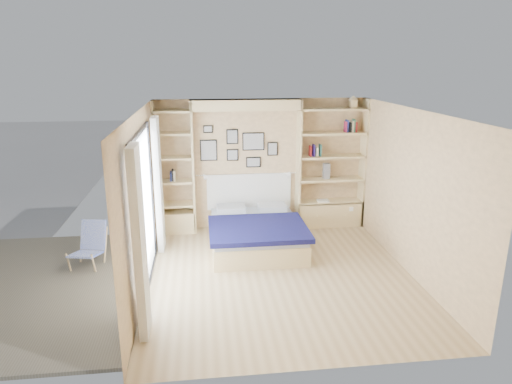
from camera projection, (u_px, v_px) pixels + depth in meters
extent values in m
plane|color=tan|center=(280.00, 275.00, 7.01)|extent=(4.50, 4.50, 0.00)
plane|color=#E1BA83|center=(261.00, 164.00, 8.81)|extent=(4.00, 0.00, 4.00)
plane|color=#E1BA83|center=(321.00, 262.00, 4.52)|extent=(4.00, 0.00, 4.00)
plane|color=#E1BA83|center=(142.00, 202.00, 6.43)|extent=(0.00, 4.50, 4.50)
plane|color=#E1BA83|center=(411.00, 193.00, 6.90)|extent=(0.00, 4.50, 4.50)
plane|color=white|center=(283.00, 111.00, 6.32)|extent=(4.50, 4.50, 0.00)
cube|color=#DEC788|center=(193.00, 168.00, 8.49)|extent=(0.04, 0.35, 2.50)
cube|color=#DEC788|center=(298.00, 165.00, 8.73)|extent=(0.04, 0.35, 2.50)
cube|color=#DEC788|center=(246.00, 105.00, 8.29)|extent=(2.00, 0.35, 0.20)
cube|color=#DEC788|center=(363.00, 163.00, 8.87)|extent=(0.04, 0.35, 2.50)
cube|color=#DEC788|center=(156.00, 169.00, 8.41)|extent=(0.04, 0.35, 2.50)
cube|color=#DEC788|center=(329.00, 213.00, 9.08)|extent=(1.30, 0.35, 0.50)
cube|color=#DEC788|center=(177.00, 222.00, 8.74)|extent=(0.70, 0.35, 0.40)
cube|color=black|center=(139.00, 133.00, 6.16)|extent=(0.04, 2.08, 0.06)
cube|color=black|center=(149.00, 281.00, 6.77)|extent=(0.04, 2.08, 0.06)
cube|color=black|center=(135.00, 239.00, 5.50)|extent=(0.04, 0.06, 2.20)
cube|color=black|center=(152.00, 193.00, 7.45)|extent=(0.04, 0.06, 2.20)
cube|color=silver|center=(144.00, 211.00, 6.47)|extent=(0.01, 2.00, 2.20)
cube|color=white|center=(139.00, 244.00, 5.23)|extent=(0.10, 0.45, 2.30)
cube|color=white|center=(158.00, 185.00, 7.71)|extent=(0.10, 0.45, 2.30)
cube|color=#DEC788|center=(330.00, 201.00, 9.01)|extent=(1.30, 0.35, 0.04)
cube|color=#DEC788|center=(331.00, 179.00, 8.88)|extent=(1.30, 0.35, 0.04)
cube|color=#DEC788|center=(332.00, 157.00, 8.76)|extent=(1.30, 0.35, 0.04)
cube|color=#DEC788|center=(333.00, 133.00, 8.63)|extent=(1.30, 0.35, 0.04)
cube|color=#DEC788|center=(334.00, 109.00, 8.51)|extent=(1.30, 0.35, 0.04)
cube|color=#DEC788|center=(176.00, 204.00, 8.65)|extent=(0.70, 0.35, 0.04)
cube|color=#DEC788|center=(175.00, 182.00, 8.52)|extent=(0.70, 0.35, 0.04)
cube|color=#DEC788|center=(174.00, 158.00, 8.40)|extent=(0.70, 0.35, 0.04)
cube|color=#DEC788|center=(172.00, 134.00, 8.27)|extent=(0.70, 0.35, 0.04)
cube|color=#DEC788|center=(171.00, 111.00, 8.16)|extent=(0.70, 0.35, 0.04)
cube|color=#DEC788|center=(256.00, 238.00, 8.05)|extent=(1.54, 1.93, 0.34)
cube|color=#B2B8C2|center=(256.00, 226.00, 7.99)|extent=(1.50, 1.89, 0.10)
cube|color=#10103F|center=(258.00, 229.00, 7.65)|extent=(1.64, 1.35, 0.08)
cube|color=#B2B8C2|center=(231.00, 209.00, 8.54)|extent=(0.53, 0.39, 0.12)
cube|color=#B2B8C2|center=(272.00, 208.00, 8.63)|extent=(0.53, 0.39, 0.12)
cube|color=white|center=(249.00, 191.00, 8.90)|extent=(1.64, 0.04, 0.70)
cube|color=black|center=(209.00, 150.00, 8.59)|extent=(0.32, 0.02, 0.40)
cube|color=gray|center=(209.00, 150.00, 8.58)|extent=(0.28, 0.01, 0.36)
cube|color=black|center=(232.00, 137.00, 8.57)|extent=(0.22, 0.02, 0.28)
cube|color=gray|center=(232.00, 137.00, 8.56)|extent=(0.18, 0.01, 0.24)
cube|color=black|center=(233.00, 155.00, 8.67)|extent=(0.22, 0.02, 0.22)
cube|color=gray|center=(233.00, 155.00, 8.66)|extent=(0.18, 0.01, 0.18)
cube|color=black|center=(253.00, 141.00, 8.64)|extent=(0.42, 0.02, 0.34)
cube|color=gray|center=(253.00, 142.00, 8.63)|extent=(0.38, 0.01, 0.30)
cube|color=black|center=(253.00, 162.00, 8.76)|extent=(0.28, 0.02, 0.20)
cube|color=gray|center=(253.00, 162.00, 8.74)|extent=(0.24, 0.01, 0.16)
cube|color=black|center=(273.00, 149.00, 8.73)|extent=(0.20, 0.02, 0.26)
cube|color=gray|center=(273.00, 149.00, 8.72)|extent=(0.16, 0.01, 0.22)
cube|color=black|center=(208.00, 129.00, 8.48)|extent=(0.18, 0.02, 0.14)
cube|color=gray|center=(208.00, 129.00, 8.47)|extent=(0.14, 0.01, 0.10)
cylinder|color=silver|center=(201.00, 176.00, 8.47)|extent=(0.20, 0.02, 0.02)
cone|color=white|center=(206.00, 176.00, 8.49)|extent=(0.13, 0.12, 0.15)
cylinder|color=silver|center=(292.00, 173.00, 8.67)|extent=(0.20, 0.02, 0.02)
cone|color=white|center=(287.00, 174.00, 8.67)|extent=(0.13, 0.12, 0.15)
cube|color=#A51E1E|center=(310.00, 151.00, 8.67)|extent=(0.02, 0.15, 0.20)
cube|color=navy|center=(314.00, 150.00, 8.68)|extent=(0.03, 0.15, 0.22)
cube|color=#C9C38E|center=(317.00, 152.00, 8.69)|extent=(0.04, 0.15, 0.17)
cube|color=#205047|center=(320.00, 150.00, 8.69)|extent=(0.03, 0.15, 0.23)
cube|color=#9B1E44|center=(345.00, 127.00, 8.62)|extent=(0.02, 0.15, 0.20)
cube|color=navy|center=(347.00, 126.00, 8.62)|extent=(0.03, 0.15, 0.23)
cube|color=black|center=(350.00, 127.00, 8.64)|extent=(0.03, 0.15, 0.18)
cube|color=#BFB28C|center=(352.00, 127.00, 8.64)|extent=(0.04, 0.15, 0.21)
cube|color=#26593F|center=(354.00, 126.00, 8.64)|extent=(0.03, 0.15, 0.24)
cube|color=#A51E1E|center=(355.00, 127.00, 8.65)|extent=(0.03, 0.15, 0.19)
cube|color=navy|center=(171.00, 176.00, 8.48)|extent=(0.02, 0.15, 0.17)
cube|color=black|center=(173.00, 175.00, 8.48)|extent=(0.03, 0.15, 0.21)
cube|color=#BFB28C|center=(174.00, 175.00, 8.48)|extent=(0.03, 0.15, 0.20)
cube|color=#DEC788|center=(353.00, 104.00, 8.52)|extent=(0.13, 0.13, 0.15)
cone|color=#DEC788|center=(353.00, 98.00, 8.49)|extent=(0.20, 0.20, 0.08)
cube|color=slate|center=(326.00, 171.00, 8.82)|extent=(0.12, 0.12, 0.30)
cube|color=white|center=(323.00, 201.00, 8.93)|extent=(0.22, 0.16, 0.03)
cube|color=#716753|center=(35.00, 289.00, 6.59)|extent=(3.20, 4.00, 0.05)
cylinder|color=tan|center=(69.00, 263.00, 7.01)|extent=(0.05, 0.13, 0.35)
cylinder|color=tan|center=(94.00, 264.00, 6.99)|extent=(0.05, 0.13, 0.35)
cylinder|color=tan|center=(82.00, 245.00, 7.46)|extent=(0.08, 0.29, 0.58)
cylinder|color=tan|center=(105.00, 246.00, 7.44)|extent=(0.08, 0.29, 0.58)
cube|color=#273DB6|center=(86.00, 254.00, 7.15)|extent=(0.49, 0.56, 0.13)
cube|color=#273DB6|center=(93.00, 235.00, 7.43)|extent=(0.43, 0.27, 0.47)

